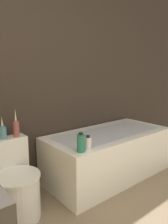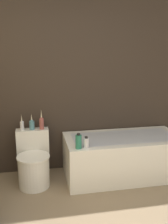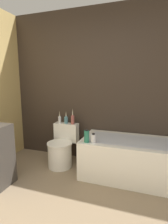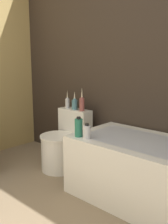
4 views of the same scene
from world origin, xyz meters
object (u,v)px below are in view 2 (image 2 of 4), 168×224
toilet (34,163)px  shampoo_bottle_tall (79,142)px  vase_gold (22,125)px  shampoo_bottle_short (86,143)px  bathtub (123,156)px  vase_silver (32,124)px  vase_bronze (42,122)px

toilet → shampoo_bottle_tall: 0.71m
vase_gold → shampoo_bottle_tall: (0.67, -0.50, -0.10)m
vase_gold → shampoo_bottle_short: size_ratio=1.53×
bathtub → vase_silver: 1.31m
toilet → vase_gold: 0.52m
toilet → vase_silver: bearing=90.0°
vase_silver → shampoo_bottle_tall: bearing=-42.7°
vase_gold → shampoo_bottle_short: bearing=-32.9°
bathtub → vase_gold: size_ratio=7.42×
bathtub → shampoo_bottle_tall: 0.81m
toilet → shampoo_bottle_tall: bearing=-28.6°
bathtub → vase_gold: bearing=170.9°
vase_gold → vase_bronze: bearing=-3.3°
toilet → vase_silver: (0.00, 0.20, 0.46)m
toilet → vase_gold: size_ratio=3.18×
toilet → shampoo_bottle_short: size_ratio=4.88×
bathtub → vase_gold: (-1.33, 0.21, 0.46)m
vase_silver → vase_bronze: (0.13, -0.01, 0.02)m
vase_gold → toilet: bearing=-58.4°
vase_bronze → shampoo_bottle_short: size_ratio=1.97×
toilet → shampoo_bottle_tall: shampoo_bottle_tall is taller
toilet → vase_silver: vase_silver is taller
bathtub → shampoo_bottle_short: 0.72m
vase_silver → shampoo_bottle_tall: size_ratio=1.14×
vase_silver → shampoo_bottle_short: vase_silver is taller
bathtub → shampoo_bottle_short: (-0.57, -0.28, 0.34)m
vase_bronze → vase_gold: bearing=176.7°
shampoo_bottle_short → bathtub: bearing=25.9°
toilet → vase_bronze: vase_bronze is taller
bathtub → toilet: size_ratio=2.33×
vase_silver → shampoo_bottle_short: size_ratio=1.54×
vase_bronze → shampoo_bottle_tall: (0.41, -0.49, -0.12)m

